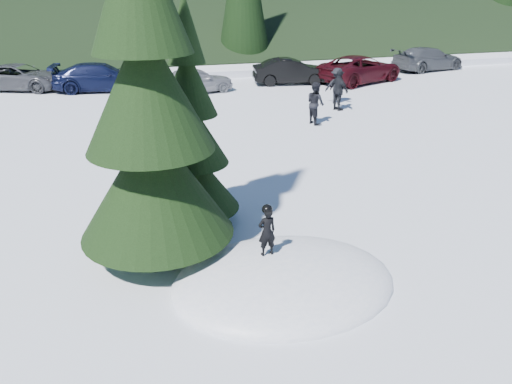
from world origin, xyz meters
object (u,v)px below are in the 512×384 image
object	(u,v)px
spruce_short	(191,140)
car_2	(20,77)
spruce_tall	(148,105)
car_6	(360,69)
adult_0	(315,103)
adult_2	(337,86)
car_7	(428,59)
car_3	(101,77)
car_4	(196,80)
car_5	(291,71)
adult_1	(339,90)
child_skier	(267,232)

from	to	relation	value
spruce_short	car_2	bearing A→B (deg)	108.43
spruce_tall	car_6	xyz separation A→B (m)	(13.47, 16.92, -2.55)
adult_0	adult_2	world-z (taller)	adult_0
spruce_short	car_7	world-z (taller)	spruce_short
adult_0	car_7	distance (m)	16.10
car_3	car_4	xyz separation A→B (m)	(4.74, -2.01, -0.06)
car_4	adult_2	bearing A→B (deg)	-139.69
car_5	car_7	xyz separation A→B (m)	(10.32, 1.94, 0.03)
spruce_short	car_7	xyz separation A→B (m)	(18.74, 18.04, -1.36)
adult_0	car_4	size ratio (longest dim) A/B	0.44
adult_2	car_3	xyz separation A→B (m)	(-10.86, 6.26, -0.11)
car_2	car_4	size ratio (longest dim) A/B	1.25
car_4	car_5	bearing A→B (deg)	-95.25
car_3	car_5	xyz separation A→B (m)	(10.43, -1.04, -0.02)
adult_1	spruce_tall	bearing A→B (deg)	121.06
adult_1	car_4	size ratio (longest dim) A/B	0.47
adult_1	car_2	distance (m)	17.17
adult_2	car_4	world-z (taller)	adult_2
car_7	spruce_short	bearing A→B (deg)	121.93
car_7	adult_2	bearing A→B (deg)	113.86
adult_2	car_3	bearing A→B (deg)	0.99
adult_1	car_5	xyz separation A→B (m)	(0.12, 6.57, -0.20)
spruce_tall	adult_1	size ratio (longest dim) A/B	4.70
spruce_tall	child_skier	distance (m)	3.36
car_4	car_7	world-z (taller)	car_7
spruce_tall	adult_2	world-z (taller)	spruce_tall
spruce_tall	car_7	world-z (taller)	spruce_tall
car_2	car_3	xyz separation A→B (m)	(4.21, -1.54, 0.05)
car_5	adult_0	bearing A→B (deg)	175.87
spruce_short	adult_1	bearing A→B (deg)	48.97
adult_1	car_7	world-z (taller)	adult_1
car_4	adult_1	bearing A→B (deg)	-150.02
spruce_tall	adult_0	distance (m)	11.99
adult_0	adult_2	xyz separation A→B (m)	(2.44, 3.19, -0.02)
car_2	car_6	size ratio (longest dim) A/B	0.89
spruce_tall	child_skier	size ratio (longest dim) A/B	8.51
spruce_tall	child_skier	xyz separation A→B (m)	(1.97, -1.41, -2.33)
adult_1	car_4	distance (m)	7.91
child_skier	adult_2	bearing A→B (deg)	-125.50
adult_1	car_3	bearing A→B (deg)	35.01
adult_1	child_skier	bearing A→B (deg)	130.73
car_5	car_3	bearing A→B (deg)	93.66
car_6	car_7	bearing A→B (deg)	-90.49
adult_1	car_3	distance (m)	12.82
car_5	car_6	world-z (taller)	car_6
adult_2	car_5	distance (m)	5.23
car_6	car_7	distance (m)	6.76
spruce_tall	car_2	distance (m)	20.93
spruce_tall	child_skier	bearing A→B (deg)	-35.54
adult_1	car_6	distance (m)	7.29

